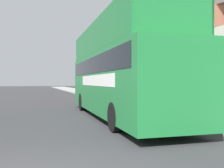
{
  "coord_description": "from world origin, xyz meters",
  "views": [
    {
      "loc": [
        -0.02,
        -4.6,
        1.65
      ],
      "look_at": [
        3.77,
        7.53,
        1.53
      ],
      "focal_mm": 42.0,
      "sensor_mm": 36.0,
      "label": 1
    }
  ],
  "objects_px": {
    "lamp_post_nearest": "(176,37)",
    "lamp_post_second": "(121,53)",
    "tour_bus": "(118,77)",
    "pedestrian_third": "(210,93)",
    "parked_car_ahead_of_bus": "(92,94)"
  },
  "relations": [
    {
      "from": "pedestrian_third",
      "to": "lamp_post_nearest",
      "type": "xyz_separation_m",
      "value": [
        -0.7,
        1.39,
        2.41
      ]
    },
    {
      "from": "tour_bus",
      "to": "pedestrian_third",
      "type": "xyz_separation_m",
      "value": [
        2.96,
        -2.73,
        -0.67
      ]
    },
    {
      "from": "lamp_post_nearest",
      "to": "pedestrian_third",
      "type": "bearing_deg",
      "value": -63.17
    },
    {
      "from": "lamp_post_nearest",
      "to": "lamp_post_second",
      "type": "relative_size",
      "value": 0.97
    },
    {
      "from": "tour_bus",
      "to": "lamp_post_nearest",
      "type": "bearing_deg",
      "value": -29.2
    },
    {
      "from": "tour_bus",
      "to": "pedestrian_third",
      "type": "distance_m",
      "value": 4.08
    },
    {
      "from": "parked_car_ahead_of_bus",
      "to": "tour_bus",
      "type": "bearing_deg",
      "value": -94.27
    },
    {
      "from": "parked_car_ahead_of_bus",
      "to": "lamp_post_second",
      "type": "bearing_deg",
      "value": -45.46
    },
    {
      "from": "lamp_post_second",
      "to": "tour_bus",
      "type": "bearing_deg",
      "value": -110.63
    },
    {
      "from": "parked_car_ahead_of_bus",
      "to": "lamp_post_nearest",
      "type": "relative_size",
      "value": 0.87
    },
    {
      "from": "tour_bus",
      "to": "lamp_post_second",
      "type": "height_order",
      "value": "lamp_post_second"
    },
    {
      "from": "parked_car_ahead_of_bus",
      "to": "lamp_post_second",
      "type": "relative_size",
      "value": 0.85
    },
    {
      "from": "tour_bus",
      "to": "parked_car_ahead_of_bus",
      "type": "distance_m",
      "value": 8.31
    },
    {
      "from": "pedestrian_third",
      "to": "lamp_post_second",
      "type": "bearing_deg",
      "value": 93.42
    },
    {
      "from": "tour_bus",
      "to": "lamp_post_second",
      "type": "distance_m",
      "value": 7.09
    }
  ]
}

